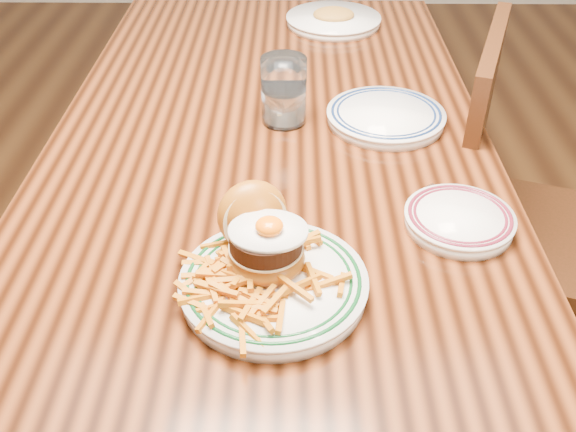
{
  "coord_description": "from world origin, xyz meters",
  "views": [
    {
      "loc": [
        0.05,
        -1.07,
        1.37
      ],
      "look_at": [
        0.04,
        -0.38,
        0.85
      ],
      "focal_mm": 40.0,
      "sensor_mm": 36.0,
      "label": 1
    }
  ],
  "objects_px": {
    "table": "(270,177)",
    "main_plate": "(270,266)",
    "chair_right": "(514,215)",
    "side_plate": "(459,219)"
  },
  "relations": [
    {
      "from": "table",
      "to": "main_plate",
      "type": "bearing_deg",
      "value": -87.99
    },
    {
      "from": "chair_right",
      "to": "main_plate",
      "type": "relative_size",
      "value": 3.21
    },
    {
      "from": "table",
      "to": "side_plate",
      "type": "height_order",
      "value": "side_plate"
    },
    {
      "from": "chair_right",
      "to": "side_plate",
      "type": "height_order",
      "value": "chair_right"
    },
    {
      "from": "main_plate",
      "to": "chair_right",
      "type": "bearing_deg",
      "value": 24.34
    },
    {
      "from": "table",
      "to": "main_plate",
      "type": "xyz_separation_m",
      "value": [
        0.01,
        -0.41,
        0.12
      ]
    },
    {
      "from": "chair_right",
      "to": "main_plate",
      "type": "height_order",
      "value": "chair_right"
    },
    {
      "from": "main_plate",
      "to": "side_plate",
      "type": "relative_size",
      "value": 1.59
    },
    {
      "from": "main_plate",
      "to": "side_plate",
      "type": "distance_m",
      "value": 0.32
    },
    {
      "from": "main_plate",
      "to": "side_plate",
      "type": "height_order",
      "value": "main_plate"
    }
  ]
}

